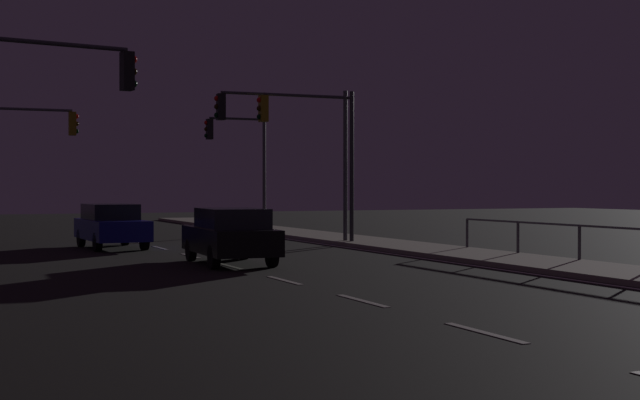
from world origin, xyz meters
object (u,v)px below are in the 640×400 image
(car, at_px, (230,235))
(traffic_light_far_right, at_px, (313,135))
(traffic_light_near_left, at_px, (8,143))
(traffic_light_far_center, at_px, (33,104))
(traffic_light_overhead_east, at_px, (239,149))
(traffic_light_mid_left, at_px, (291,132))
(car_oncoming, at_px, (111,225))

(car, bearing_deg, traffic_light_far_right, 49.76)
(traffic_light_near_left, height_order, traffic_light_far_center, traffic_light_far_center)
(traffic_light_overhead_east, distance_m, traffic_light_far_center, 21.10)
(traffic_light_far_right, distance_m, traffic_light_far_center, 13.49)
(car, distance_m, traffic_light_mid_left, 8.83)
(car_oncoming, distance_m, traffic_light_far_center, 11.21)
(car, relative_size, traffic_light_far_right, 0.80)
(car, height_order, car_oncoming, same)
(car_oncoming, distance_m, traffic_light_mid_left, 7.34)
(traffic_light_overhead_east, bearing_deg, traffic_light_near_left, -165.32)
(traffic_light_overhead_east, distance_m, traffic_light_near_left, 10.86)
(traffic_light_far_right, bearing_deg, car, -130.24)
(traffic_light_far_right, height_order, traffic_light_mid_left, traffic_light_mid_left)
(traffic_light_far_center, height_order, traffic_light_mid_left, traffic_light_mid_left)
(traffic_light_far_right, distance_m, traffic_light_mid_left, 0.89)
(car, relative_size, traffic_light_far_center, 0.78)
(traffic_light_far_center, bearing_deg, traffic_light_mid_left, 41.46)
(traffic_light_near_left, bearing_deg, traffic_light_far_center, -92.33)
(car, relative_size, car_oncoming, 1.01)
(traffic_light_far_center, relative_size, traffic_light_mid_left, 1.01)
(car_oncoming, xyz_separation_m, traffic_light_far_center, (-3.67, -10.07, 3.27))
(traffic_light_far_center, bearing_deg, car_oncoming, 69.98)
(traffic_light_overhead_east, distance_m, traffic_light_far_right, 9.69)
(car_oncoming, distance_m, traffic_light_near_left, 6.71)
(car, bearing_deg, traffic_light_overhead_east, 70.41)
(car_oncoming, bearing_deg, traffic_light_overhead_east, 46.51)
(car, xyz_separation_m, traffic_light_far_right, (5.18, 6.12, 3.27))
(car_oncoming, height_order, traffic_light_overhead_east, traffic_light_overhead_east)
(traffic_light_near_left, distance_m, traffic_light_far_right, 12.21)
(traffic_light_overhead_east, xyz_separation_m, traffic_light_far_right, (-0.44, -9.67, 0.13))
(traffic_light_far_center, bearing_deg, traffic_light_overhead_east, 58.19)
(traffic_light_far_right, bearing_deg, traffic_light_overhead_east, 87.37)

